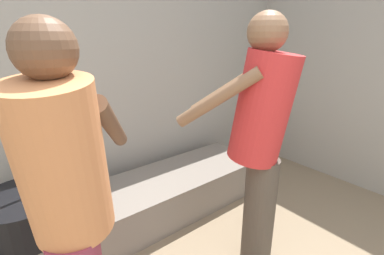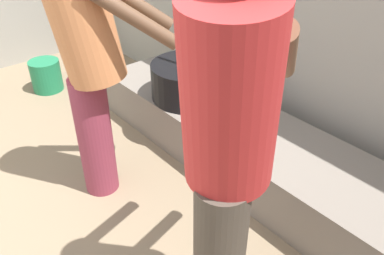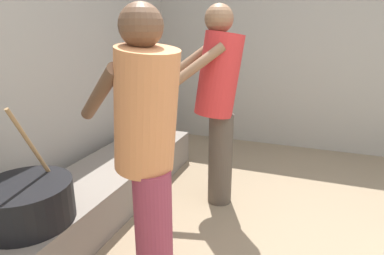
# 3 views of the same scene
# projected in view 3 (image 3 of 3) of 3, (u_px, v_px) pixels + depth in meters

# --- Properties ---
(block_enclosure_right) EXTENTS (0.20, 4.68, 2.06)m
(block_enclosure_right) POSITION_uv_depth(u_px,v_px,m) (331.00, 64.00, 3.74)
(block_enclosure_right) COLOR #9E998E
(block_enclosure_right) RESTS_ON ground_plane
(hearth_ledge) EXTENTS (2.67, 0.60, 0.33)m
(hearth_ledge) POSITION_uv_depth(u_px,v_px,m) (91.00, 197.00, 2.50)
(hearth_ledge) COLOR slate
(hearth_ledge) RESTS_ON ground_plane
(cooking_pot_main) EXTENTS (0.53, 0.53, 0.70)m
(cooking_pot_main) POSITION_uv_depth(u_px,v_px,m) (27.00, 202.00, 1.87)
(cooking_pot_main) COLOR black
(cooking_pot_main) RESTS_ON hearth_ledge
(cook_in_orange_shirt) EXTENTS (0.61, 0.72, 1.54)m
(cook_in_orange_shirt) POSITION_uv_depth(u_px,v_px,m) (147.00, 144.00, 1.58)
(cook_in_orange_shirt) COLOR #8C3347
(cook_in_orange_shirt) RESTS_ON ground_plane
(cook_in_red_shirt) EXTENTS (0.63, 0.73, 1.60)m
(cook_in_red_shirt) POSITION_uv_depth(u_px,v_px,m) (218.00, 97.00, 2.50)
(cook_in_red_shirt) COLOR #4C4238
(cook_in_red_shirt) RESTS_ON ground_plane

